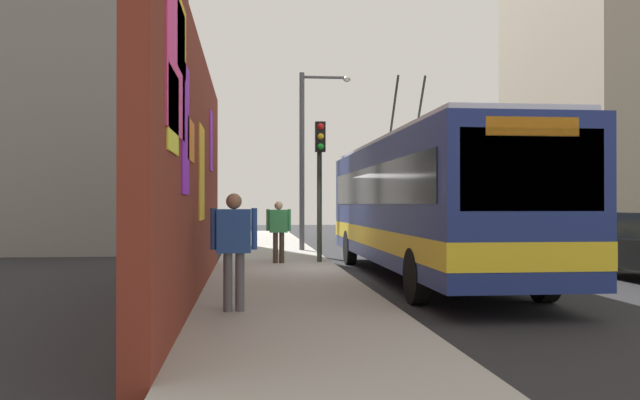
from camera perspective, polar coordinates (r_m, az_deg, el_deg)
ground_plane at (r=17.38m, az=1.74°, el=-6.21°), size 80.00×80.00×0.00m
sidewalk_slab at (r=17.23m, az=-3.57°, el=-6.01°), size 48.00×3.20×0.15m
graffiti_wall at (r=12.69m, az=-10.60°, el=2.26°), size 13.07×0.32×4.68m
building_far_left at (r=31.26m, az=-19.05°, el=13.07°), size 12.42×7.54×18.02m
building_far_right at (r=40.17m, az=23.10°, el=8.53°), size 12.64×7.50×15.89m
city_bus at (r=16.24m, az=8.73°, el=-0.16°), size 12.41×2.62×5.07m
parked_car_white at (r=21.74m, az=19.43°, el=-2.80°), size 4.89×1.77×1.58m
pedestrian_midblock at (r=18.70m, az=-3.50°, el=-2.26°), size 0.23×0.68×1.70m
pedestrian_near_wall at (r=10.38m, az=-7.26°, el=-3.44°), size 0.24×0.71×1.79m
traffic_light at (r=18.97m, az=-0.01°, el=2.80°), size 0.49×0.28×3.95m
street_lamp at (r=24.11m, az=-1.02°, el=4.45°), size 0.44×1.84×6.29m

